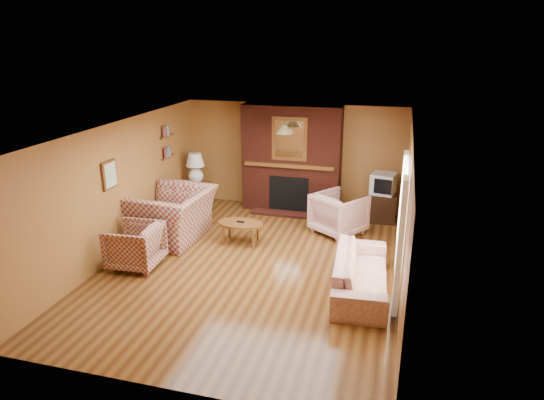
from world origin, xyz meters
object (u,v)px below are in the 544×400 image
(table_lamp, at_px, (195,166))
(crt_tv, at_px, (383,183))
(coffee_table, at_px, (241,225))
(tv_stand, at_px, (382,207))
(side_table, at_px, (197,196))
(plaid_loveseat, at_px, (173,215))
(floral_armchair, at_px, (339,213))
(fireplace, at_px, (291,160))
(plaid_armchair, at_px, (135,246))
(floral_sofa, at_px, (361,273))

(table_lamp, bearing_deg, crt_tv, 4.74)
(coffee_table, relative_size, tv_stand, 1.42)
(crt_tv, bearing_deg, table_lamp, -175.26)
(side_table, relative_size, crt_tv, 1.14)
(plaid_loveseat, height_order, floral_armchair, plaid_loveseat)
(plaid_loveseat, height_order, tv_stand, plaid_loveseat)
(plaid_loveseat, relative_size, floral_armchair, 1.66)
(fireplace, height_order, coffee_table, fireplace)
(side_table, bearing_deg, fireplace, 14.29)
(coffee_table, distance_m, crt_tv, 3.24)
(plaid_armchair, height_order, floral_sofa, plaid_armchair)
(plaid_loveseat, xyz_separation_m, tv_stand, (3.90, 2.08, -0.18))
(table_lamp, xyz_separation_m, crt_tv, (4.15, 0.34, -0.18))
(plaid_armchair, relative_size, crt_tv, 1.51)
(plaid_loveseat, bearing_deg, side_table, -168.92)
(floral_sofa, xyz_separation_m, floral_armchair, (-0.65, 2.25, 0.12))
(plaid_armchair, xyz_separation_m, floral_armchair, (3.20, 2.42, 0.03))
(floral_sofa, relative_size, floral_armchair, 2.26)
(fireplace, height_order, plaid_loveseat, fireplace)
(plaid_loveseat, bearing_deg, table_lamp, -168.92)
(table_lamp, bearing_deg, plaid_armchair, -87.14)
(floral_armchair, height_order, side_table, floral_armchair)
(plaid_armchair, height_order, floral_armchair, floral_armchair)
(floral_sofa, bearing_deg, side_table, 50.96)
(plaid_armchair, distance_m, tv_stand, 5.22)
(plaid_armchair, bearing_deg, plaid_loveseat, 172.56)
(plaid_armchair, height_order, tv_stand, plaid_armchair)
(floral_armchair, height_order, crt_tv, crt_tv)
(side_table, xyz_separation_m, table_lamp, (0.00, 0.00, 0.70))
(side_table, bearing_deg, floral_sofa, -35.28)
(fireplace, xyz_separation_m, tv_stand, (2.05, -0.18, -0.87))
(table_lamp, relative_size, tv_stand, 1.11)
(side_table, height_order, tv_stand, side_table)
(plaid_loveseat, height_order, floral_sofa, plaid_loveseat)
(fireplace, distance_m, plaid_loveseat, 3.01)
(fireplace, distance_m, floral_sofa, 3.96)
(fireplace, distance_m, plaid_armchair, 4.11)
(fireplace, bearing_deg, tv_stand, -5.15)
(plaid_armchair, height_order, crt_tv, crt_tv)
(plaid_armchair, distance_m, side_table, 3.00)
(floral_armchair, bearing_deg, floral_sofa, 141.43)
(fireplace, height_order, crt_tv, fireplace)
(coffee_table, bearing_deg, fireplace, 76.52)
(side_table, distance_m, table_lamp, 0.70)
(floral_sofa, bearing_deg, floral_armchair, 12.44)
(floral_armchair, height_order, table_lamp, table_lamp)
(plaid_loveseat, relative_size, coffee_table, 1.73)
(plaid_loveseat, relative_size, floral_sofa, 0.74)
(floral_armchair, height_order, coffee_table, floral_armchair)
(floral_sofa, bearing_deg, tv_stand, -6.45)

